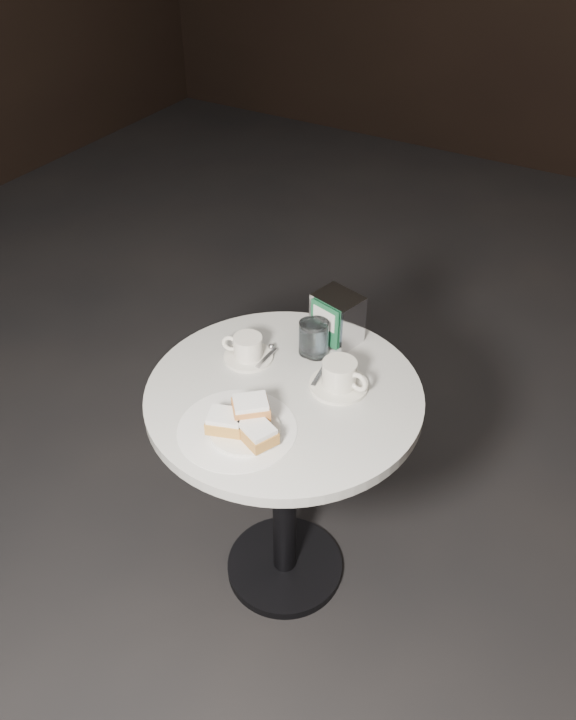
% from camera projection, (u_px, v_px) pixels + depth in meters
% --- Properties ---
extents(ground, '(7.00, 7.00, 0.00)m').
position_uv_depth(ground, '(285.00, 568.00, 2.22)').
color(ground, black).
rests_on(ground, ground).
extents(cafe_table, '(0.70, 0.70, 0.74)m').
position_uv_depth(cafe_table, '(284.00, 447.00, 1.88)').
color(cafe_table, black).
rests_on(cafe_table, ground).
extents(sugar_spill, '(0.34, 0.34, 0.00)m').
position_uv_depth(sugar_spill, '(237.00, 429.00, 1.65)').
color(sugar_spill, white).
rests_on(sugar_spill, cafe_table).
extents(beignet_plate, '(0.19, 0.17, 0.08)m').
position_uv_depth(beignet_plate, '(245.00, 424.00, 1.62)').
color(beignet_plate, white).
rests_on(beignet_plate, cafe_table).
extents(coffee_cup_left, '(0.16, 0.16, 0.07)m').
position_uv_depth(coffee_cup_left, '(248.00, 349.00, 1.84)').
color(coffee_cup_left, silver).
rests_on(coffee_cup_left, cafe_table).
extents(coffee_cup_right, '(0.17, 0.17, 0.08)m').
position_uv_depth(coffee_cup_right, '(340.00, 377.00, 1.75)').
color(coffee_cup_right, white).
rests_on(coffee_cup_right, cafe_table).
extents(water_glass_left, '(0.07, 0.07, 0.10)m').
position_uv_depth(water_glass_left, '(310.00, 338.00, 1.85)').
color(water_glass_left, white).
rests_on(water_glass_left, cafe_table).
extents(water_glass_right, '(0.07, 0.07, 0.10)m').
position_uv_depth(water_glass_right, '(316.00, 339.00, 1.84)').
color(water_glass_right, silver).
rests_on(water_glass_right, cafe_table).
extents(napkin_dispenser, '(0.14, 0.13, 0.14)m').
position_uv_depth(napkin_dispenser, '(337.00, 318.00, 1.88)').
color(napkin_dispenser, silver).
rests_on(napkin_dispenser, cafe_table).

